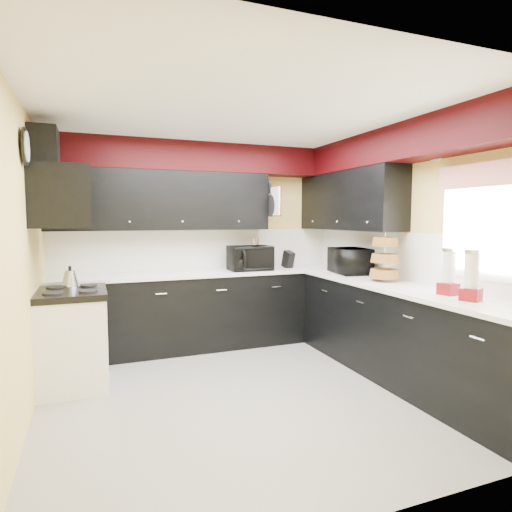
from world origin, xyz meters
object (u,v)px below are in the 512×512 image
(toaster_oven, at_px, (250,258))
(knife_block, at_px, (288,260))
(kettle, at_px, (70,278))
(utensil_crock, at_px, (255,263))
(microwave, at_px, (350,261))

(toaster_oven, bearing_deg, knife_block, 6.78)
(toaster_oven, distance_m, kettle, 2.11)
(utensil_crock, bearing_deg, toaster_oven, -134.53)
(utensil_crock, height_order, knife_block, knife_block)
(knife_block, height_order, kettle, knife_block)
(toaster_oven, relative_size, microwave, 0.97)
(toaster_oven, distance_m, microwave, 1.23)
(knife_block, distance_m, kettle, 2.66)
(microwave, bearing_deg, utensil_crock, 55.33)
(microwave, xyz_separation_m, kettle, (-3.06, 0.32, -0.09))
(microwave, bearing_deg, knife_block, 37.91)
(knife_block, relative_size, kettle, 1.28)
(kettle, bearing_deg, toaster_oven, 11.34)
(knife_block, xyz_separation_m, kettle, (-2.62, -0.46, -0.05))
(toaster_oven, xyz_separation_m, kettle, (-2.07, -0.41, -0.10))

